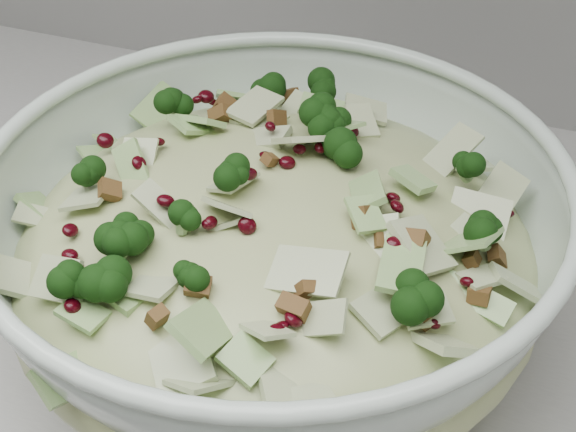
# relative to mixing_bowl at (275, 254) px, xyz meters

# --- Properties ---
(mixing_bowl) EXTENTS (0.42, 0.42, 0.16)m
(mixing_bowl) POSITION_rel_mixing_bowl_xyz_m (0.00, 0.00, 0.00)
(mixing_bowl) COLOR #B8CBBC
(mixing_bowl) RESTS_ON counter
(salad) EXTENTS (0.47, 0.47, 0.16)m
(salad) POSITION_rel_mixing_bowl_xyz_m (0.00, 0.00, 0.03)
(salad) COLOR #B4BD81
(salad) RESTS_ON mixing_bowl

